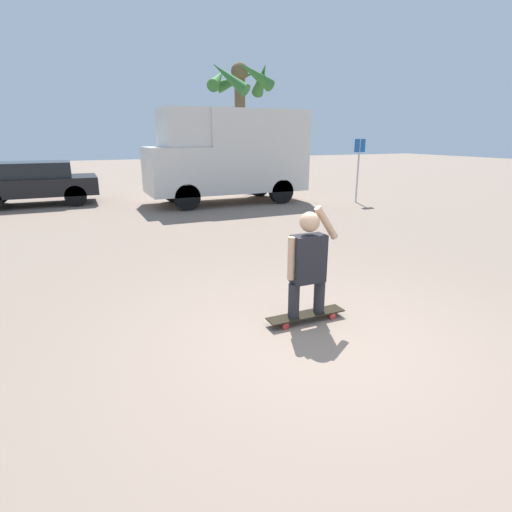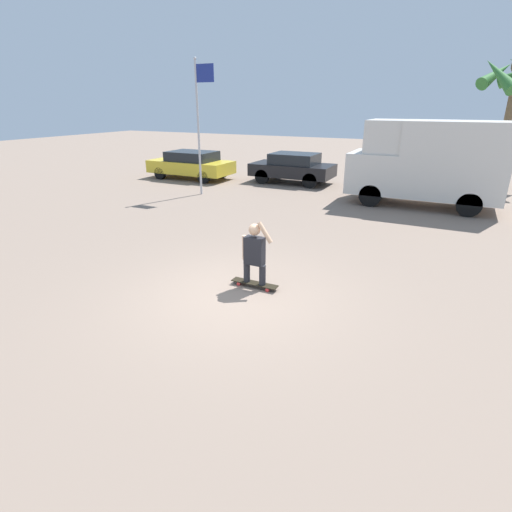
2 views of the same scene
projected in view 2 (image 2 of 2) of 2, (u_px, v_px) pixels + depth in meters
ground_plane at (236, 296)px, 8.16m from camera, size 80.00×80.00×0.00m
skateboard at (255, 284)px, 8.54m from camera, size 1.04×0.22×0.10m
person_skateboarder at (254, 251)px, 8.27m from camera, size 0.69×0.24×1.38m
camper_van at (429, 161)px, 14.75m from camera, size 5.43×2.17×3.12m
parked_car_black at (293, 167)px, 19.50m from camera, size 3.96×1.94×1.44m
parked_car_yellow at (191, 164)px, 20.66m from camera, size 4.33×1.94×1.40m
flagpole at (200, 118)px, 16.21m from camera, size 0.89×0.12×5.38m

